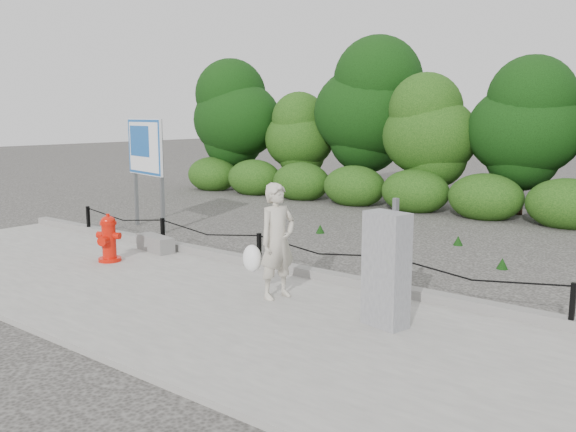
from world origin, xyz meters
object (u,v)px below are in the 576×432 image
(pedestrian, at_px, (276,242))
(advertising_sign, at_px, (145,152))
(concrete_block, at_px, (155,243))
(utility_cabinet, at_px, (386,269))
(fire_hydrant, at_px, (109,239))

(pedestrian, relative_size, advertising_sign, 0.64)
(concrete_block, distance_m, utility_cabinet, 5.67)
(fire_hydrant, relative_size, advertising_sign, 0.33)
(fire_hydrant, xyz_separation_m, utility_cabinet, (5.54, 0.09, 0.30))
(utility_cabinet, bearing_deg, fire_hydrant, -166.72)
(pedestrian, distance_m, concrete_block, 3.91)
(advertising_sign, bearing_deg, fire_hydrant, -37.23)
(pedestrian, relative_size, concrete_block, 1.80)
(fire_hydrant, bearing_deg, advertising_sign, 107.68)
(utility_cabinet, bearing_deg, concrete_block, -177.56)
(fire_hydrant, relative_size, concrete_block, 0.94)
(advertising_sign, bearing_deg, concrete_block, -23.41)
(pedestrian, bearing_deg, concrete_block, 88.65)
(concrete_block, bearing_deg, pedestrian, -13.49)
(fire_hydrant, distance_m, advertising_sign, 3.79)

